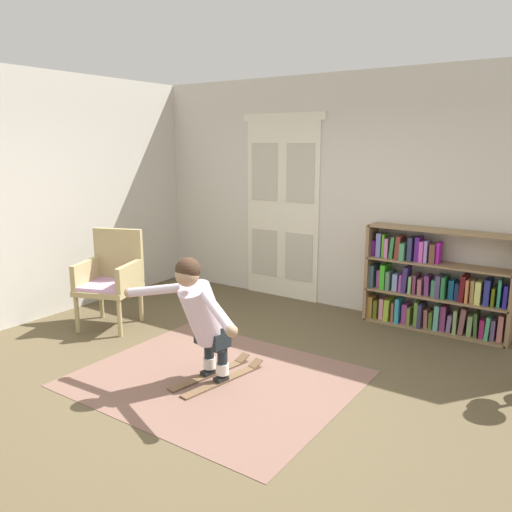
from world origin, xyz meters
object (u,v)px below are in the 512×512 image
Objects in this scene: bookshelf at (430,287)px; skis_pair at (219,375)px; wicker_chair at (111,276)px; person_skier at (201,311)px.

skis_pair is (-1.19, -2.33, -0.47)m from bookshelf.
bookshelf reaches higher than wicker_chair.
bookshelf is 1.68× the size of skis_pair.
skis_pair is (1.88, -0.41, -0.56)m from wicker_chair.
bookshelf is 1.10× the size of person_skier.
bookshelf reaches higher than skis_pair.
skis_pair is at bearing -117.00° from bookshelf.
skis_pair is at bearing 79.59° from person_skier.
person_skier is at bearing -17.93° from wicker_chair.
wicker_chair is at bearing 162.07° from person_skier.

